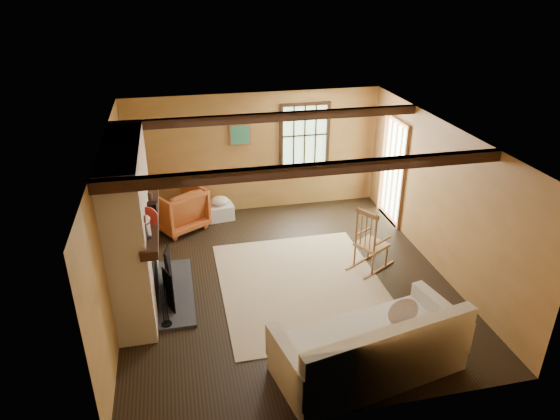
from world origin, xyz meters
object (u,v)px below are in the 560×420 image
object	(u,v)px
sofa	(372,351)
armchair	(178,208)
rocking_chair	(370,243)
laundry_basket	(220,212)
fireplace	(134,233)

from	to	relation	value
sofa	armchair	size ratio (longest dim) A/B	2.69
rocking_chair	laundry_basket	bearing A→B (deg)	12.65
sofa	laundry_basket	distance (m)	4.80
rocking_chair	armchair	size ratio (longest dim) A/B	1.20
fireplace	sofa	size ratio (longest dim) A/B	0.98
fireplace	armchair	xyz separation A→B (m)	(0.63, 2.17, -0.69)
sofa	armchair	world-z (taller)	sofa
sofa	laundry_basket	xyz separation A→B (m)	(-1.34, 4.61, -0.18)
rocking_chair	armchair	xyz separation A→B (m)	(-3.02, 2.11, -0.05)
armchair	fireplace	bearing A→B (deg)	42.39
fireplace	laundry_basket	bearing A→B (deg)	59.11
rocking_chair	laundry_basket	size ratio (longest dim) A/B	2.18
laundry_basket	armchair	size ratio (longest dim) A/B	0.55
sofa	armchair	bearing A→B (deg)	104.56
laundry_basket	sofa	bearing A→B (deg)	-73.84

